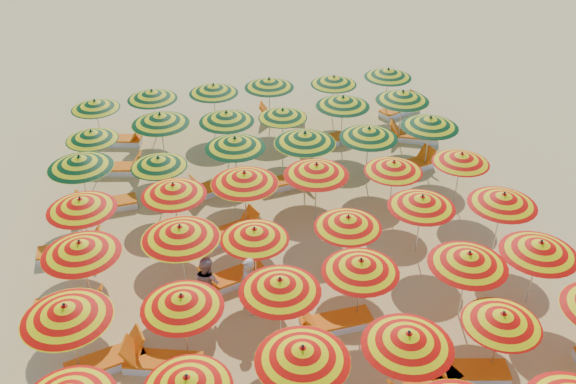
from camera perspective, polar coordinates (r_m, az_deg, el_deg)
The scene contains 61 objects.
ground at distance 17.82m, azimuth 0.37°, elevation -5.18°, with size 120.00×120.00×0.00m, color tan.
umbrella_7 at distance 12.47m, azimuth -8.97°, elevation -16.37°, with size 2.16×2.16×1.82m.
umbrella_8 at distance 12.59m, azimuth 1.30°, elevation -14.18°, with size 2.43×2.43×1.99m.
umbrella_9 at distance 13.10m, azimuth 10.64°, elevation -12.74°, with size 2.45×2.45×1.96m.
umbrella_10 at distance 14.24m, azimuth 18.53°, elevation -10.62°, with size 1.87×1.87×1.77m.
umbrella_12 at distance 14.10m, azimuth -19.16°, elevation -10.04°, with size 1.99×1.99×2.03m.
umbrella_13 at distance 13.92m, azimuth -9.43°, elevation -9.57°, with size 2.14×2.14×1.90m.
umbrella_14 at distance 14.08m, azimuth -0.72°, elevation -8.27°, with size 2.04×2.04×1.94m.
umbrella_15 at distance 14.72m, azimuth 6.49°, elevation -6.53°, with size 2.18×2.18×1.91m.
umbrella_16 at distance 15.32m, azimuth 15.77°, elevation -5.74°, with size 2.08×2.08×1.96m.
umbrella_17 at distance 16.21m, azimuth 21.49°, elevation -4.63°, with size 1.96×1.96×1.95m.
umbrella_18 at distance 15.80m, azimuth -17.99°, elevation -4.75°, with size 2.29×2.29×1.99m.
umbrella_19 at distance 15.66m, azimuth -9.56°, elevation -3.55°, with size 1.99×1.99×2.04m.
umbrella_20 at distance 15.74m, azimuth -3.00°, elevation -3.73°, with size 2.09×2.09×1.82m.
umbrella_21 at distance 16.19m, azimuth 5.36°, elevation -2.65°, with size 2.19×2.19×1.83m.
umbrella_22 at distance 17.13m, azimuth 11.82°, elevation -0.84°, with size 2.34×2.34×1.90m.
umbrella_23 at distance 17.74m, azimuth 18.59°, elevation -0.60°, with size 2.25×2.25×1.93m.
umbrella_24 at distance 17.47m, azimuth -17.94°, elevation -1.03°, with size 1.91×1.91×1.93m.
umbrella_25 at distance 17.56m, azimuth -10.15°, elevation 0.22°, with size 1.94×1.94×1.89m.
umbrella_26 at distance 17.64m, azimuth -3.89°, elevation 1.27°, with size 2.06×2.06×2.01m.
umbrella_27 at distance 18.05m, azimuth 2.54°, elevation 2.03°, with size 2.20×2.20×1.98m.
umbrella_28 at distance 18.74m, azimuth 9.37°, elevation 2.26°, with size 2.08×2.08×1.80m.
umbrella_29 at distance 19.59m, azimuth 15.15°, elevation 2.93°, with size 1.94×1.94×1.80m.
umbrella_30 at distance 19.31m, azimuth -18.02°, elevation 2.57°, with size 2.24×2.24×2.00m.
umbrella_31 at distance 19.16m, azimuth -11.43°, elevation 2.64°, with size 1.95×1.95×1.76m.
umbrella_32 at distance 19.50m, azimuth -4.74°, elevation 4.39°, with size 2.41×2.41×1.97m.
umbrella_33 at distance 19.61m, azimuth 1.52°, elevation 4.85°, with size 2.46×2.46×2.03m.
umbrella_34 at distance 20.19m, azimuth 7.20°, elevation 5.23°, with size 2.01×2.01×1.95m.
umbrella_35 at distance 21.15m, azimuth 12.52°, elevation 6.08°, with size 2.20×2.20×1.98m.
umbrella_36 at distance 21.21m, azimuth -17.06°, elevation 4.86°, with size 1.72×1.72×1.75m.
umbrella_37 at distance 21.20m, azimuth -11.29°, elevation 6.40°, with size 2.05×2.05×2.01m.
umbrella_38 at distance 21.18m, azimuth -5.49°, elevation 6.68°, with size 1.90×1.90×1.94m.
umbrella_39 at distance 21.67m, azimuth -0.48°, elevation 7.00°, with size 2.12×2.12×1.76m.
umbrella_40 at distance 22.18m, azimuth 4.90°, elevation 8.03°, with size 2.13×2.13×1.97m.
umbrella_41 at distance 22.78m, azimuth 10.16°, elevation 8.40°, with size 2.42×2.42×2.00m.
umbrella_42 at distance 23.26m, azimuth -16.77°, elevation 7.46°, with size 1.96×1.96×1.77m.
umbrella_43 at distance 23.31m, azimuth -12.00°, elevation 8.46°, with size 2.08×2.08×1.87m.
umbrella_44 at distance 23.42m, azimuth -6.64°, elevation 9.10°, with size 2.20×2.20×1.88m.
umbrella_45 at distance 23.66m, azimuth -1.69°, elevation 9.66°, with size 2.31×2.31×1.92m.
umbrella_46 at distance 24.18m, azimuth 4.09°, elevation 9.88°, with size 1.89×1.89×1.82m.
umbrella_47 at distance 24.86m, azimuth 8.90°, elevation 10.41°, with size 2.10×2.10×1.90m.
lounger_5 at distance 14.94m, azimuth 15.58°, elevation -15.14°, with size 1.82×0.96×0.69m.
lounger_7 at distance 15.17m, azimuth -15.74°, elevation -14.25°, with size 1.82×0.99×0.69m.
lounger_8 at distance 14.87m, azimuth -11.19°, elevation -14.63°, with size 1.83×1.08×0.69m.
lounger_9 at distance 15.50m, azimuth 4.14°, elevation -11.51°, with size 1.76×0.66×0.69m.
lounger_10 at distance 16.67m, azimuth -18.81°, elevation -9.81°, with size 1.81×0.91×0.69m.
lounger_11 at distance 16.72m, azimuth -5.00°, elevation -7.65°, with size 1.83×1.08×0.69m.
lounger_12 at distance 18.52m, azimuth -18.66°, elevation -4.96°, with size 1.74×0.62×0.69m.
lounger_13 at distance 18.29m, azimuth -5.14°, elevation -3.60°, with size 1.83×1.12×0.69m.
lounger_14 at distance 20.14m, azimuth -15.84°, elevation -1.10°, with size 1.77×0.72×0.69m.
lounger_15 at distance 20.36m, azimuth -6.26°, elevation 0.47°, with size 1.82×1.02×0.69m.
lounger_16 at distance 20.50m, azimuth -0.06°, elevation 0.95°, with size 1.79×0.81×0.69m.
lounger_17 at distance 21.71m, azimuth 10.79°, elevation 2.27°, with size 1.82×1.02×0.69m.
lounger_18 at distance 21.94m, azimuth -14.94°, elevation 2.03°, with size 1.82×0.94×0.69m.
lounger_19 at distance 22.89m, azimuth 3.14°, elevation 4.52°, with size 1.81×0.92×0.69m.
lounger_20 at distance 23.62m, azimuth 10.98°, elevation 4.87°, with size 1.82×1.24×0.69m.
lounger_21 at distance 23.72m, azimuth -14.82°, elevation 4.47°, with size 1.82×1.01×0.69m.
lounger_22 at distance 24.60m, azimuth -0.58°, elevation 6.67°, with size 1.83×1.04×0.69m.
lounger_23 at distance 25.61m, azimuth 9.93°, elevation 7.26°, with size 1.82×1.23×0.69m.
beachgoer_b at distance 15.70m, azimuth -7.22°, elevation -8.05°, with size 0.74×0.58×1.52m, color tan.
beachgoer_a at distance 15.49m, azimuth -3.52°, elevation -8.38°, with size 0.57×0.37×1.56m, color tan.
Camera 1 is at (-3.32, -13.67, 10.93)m, focal length 40.00 mm.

